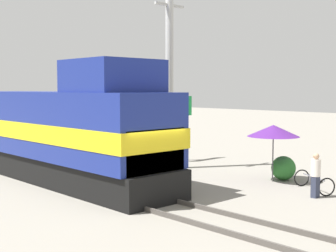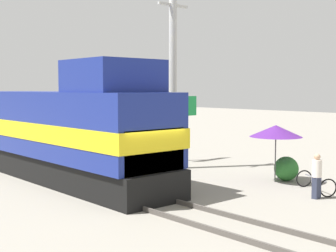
# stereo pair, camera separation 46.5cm
# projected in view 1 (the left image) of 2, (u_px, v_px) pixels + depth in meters

# --- Properties ---
(ground_plane) EXTENTS (120.00, 120.00, 0.00)m
(ground_plane) POSITION_uv_depth(u_px,v_px,m) (137.00, 201.00, 16.08)
(ground_plane) COLOR gray
(rail_near) EXTENTS (0.08, 39.74, 0.15)m
(rail_near) POSITION_uv_depth(u_px,v_px,m) (121.00, 202.00, 15.59)
(rail_near) COLOR #4C4742
(rail_near) RESTS_ON ground_plane
(rail_far) EXTENTS (0.08, 39.74, 0.15)m
(rail_far) POSITION_uv_depth(u_px,v_px,m) (153.00, 195.00, 16.57)
(rail_far) COLOR #4C4742
(rail_far) RESTS_ON ground_plane
(locomotive) EXTENTS (3.01, 13.12, 4.87)m
(locomotive) POSITION_uv_depth(u_px,v_px,m) (62.00, 132.00, 19.46)
(locomotive) COLOR black
(locomotive) RESTS_ON ground_plane
(utility_pole) EXTENTS (1.80, 0.38, 8.83)m
(utility_pole) POSITION_uv_depth(u_px,v_px,m) (169.00, 75.00, 22.23)
(utility_pole) COLOR #B2B2AD
(utility_pole) RESTS_ON ground_plane
(vendor_umbrella) EXTENTS (2.14, 2.14, 2.36)m
(vendor_umbrella) POSITION_uv_depth(u_px,v_px,m) (273.00, 131.00, 19.24)
(vendor_umbrella) COLOR #4C4C4C
(vendor_umbrella) RESTS_ON ground_plane
(billboard_sign) EXTENTS (2.23, 0.12, 3.45)m
(billboard_sign) POSITION_uv_depth(u_px,v_px,m) (177.00, 111.00, 24.84)
(billboard_sign) COLOR #595959
(billboard_sign) RESTS_ON ground_plane
(shrub_cluster) EXTENTS (1.02, 1.02, 1.02)m
(shrub_cluster) POSITION_uv_depth(u_px,v_px,m) (283.00, 168.00, 19.67)
(shrub_cluster) COLOR #2D722D
(shrub_cluster) RESTS_ON ground_plane
(person_bystander) EXTENTS (0.34, 0.34, 1.59)m
(person_bystander) POSITION_uv_depth(u_px,v_px,m) (316.00, 174.00, 16.46)
(person_bystander) COLOR #2D3347
(person_bystander) RESTS_ON ground_plane
(bicycle) EXTENTS (1.50, 1.91, 0.67)m
(bicycle) POSITION_uv_depth(u_px,v_px,m) (314.00, 182.00, 17.57)
(bicycle) COLOR black
(bicycle) RESTS_ON ground_plane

